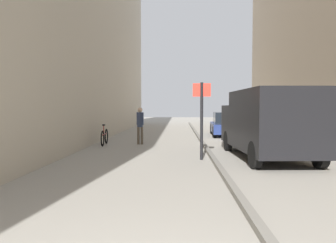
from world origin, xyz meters
name	(u,v)px	position (x,y,z in m)	size (l,w,h in m)	color
ground_plane	(169,147)	(0.00, 12.00, 0.00)	(80.00, 80.00, 0.00)	gray
kerb_strip	(205,146)	(1.58, 12.00, 0.06)	(0.16, 40.00, 0.12)	slate
pedestrian_main_foreground	(140,123)	(-1.41, 12.98, 1.01)	(0.34, 0.23, 1.75)	brown
delivery_van	(267,122)	(3.47, 9.04, 1.26)	(2.37, 5.47, 2.34)	black
parked_car	(226,124)	(3.38, 17.71, 0.71)	(2.02, 4.29, 1.45)	navy
street_sign_post	(202,114)	(1.19, 8.65, 1.55)	(0.60, 0.10, 2.60)	black
bicycle_leaning	(105,137)	(-3.03, 12.60, 0.38)	(0.17, 1.77, 0.98)	black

